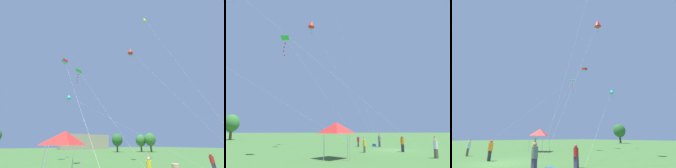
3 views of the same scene
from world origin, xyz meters
TOP-DOWN VIEW (x-y plane):
  - distant_building at (14.17, 66.71)m, footprint 24.89×8.77m
  - tree_far_left at (26.25, 31.42)m, footprint 4.00×3.60m
  - tree_far_right at (24.28, 34.16)m, footprint 3.71×3.34m
  - tree_far_centre at (15.98, 36.92)m, footprint 3.85×3.46m
  - festival_tent at (-7.57, 7.37)m, footprint 2.51×2.51m
  - person_yellow_shirt at (-2.39, 3.95)m, footprint 0.36×0.36m
  - person_red_shirt at (5.39, 3.61)m, footprint 0.37×0.37m
  - kite_red_box_0 at (-7.65, 17.91)m, footprint 1.06×19.73m
  - kite_yellow_diamond_1 at (5.57, 8.74)m, footprint 1.33×8.90m
  - kite_red_diamond_2 at (2.75, 10.81)m, footprint 3.16×10.70m
  - kite_green_delta_3 at (-5.93, 12.81)m, footprint 4.52×9.60m
  - kite_cyan_diamond_4 at (-4.91, 23.25)m, footprint 11.22×19.81m

SIDE VIEW (x-z plane):
  - person_red_shirt at x=5.39m, z-range 0.06..1.62m
  - person_yellow_shirt at x=-2.39m, z-range -0.03..1.73m
  - festival_tent at x=-7.57m, z-range 1.13..4.40m
  - distant_building at x=14.17m, z-range 0.00..7.10m
  - tree_far_right at x=24.28m, z-range 0.82..6.41m
  - tree_far_centre at x=15.98m, z-range 0.85..6.66m
  - tree_far_left at x=26.25m, z-range 0.88..6.92m
  - kite_cyan_diamond_4 at x=-4.91m, z-range 5.46..17.79m
  - kite_green_delta_3 at x=-5.93m, z-range 5.88..18.40m
  - kite_red_box_0 at x=-7.65m, z-range 8.05..25.14m
  - kite_red_diamond_2 at x=2.75m, z-range 8.84..27.81m
  - kite_yellow_diamond_1 at x=5.57m, z-range 13.08..40.52m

